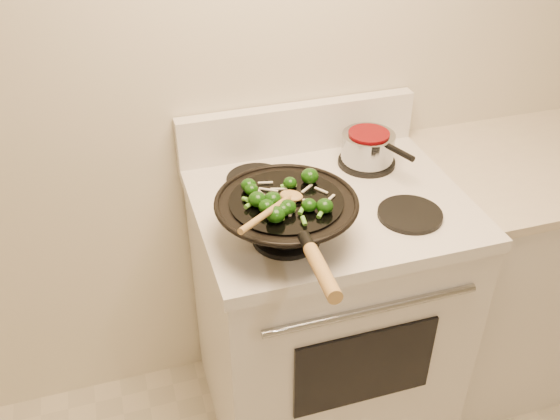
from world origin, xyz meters
name	(u,v)px	position (x,y,z in m)	size (l,w,h in m)	color
stove	(323,311)	(-0.17, 1.17, 0.47)	(0.78, 0.67, 1.08)	white
counter_unit	(531,263)	(0.65, 1.20, 0.46)	(0.88, 0.62, 0.91)	white
wok	(287,217)	(-0.35, 1.02, 1.00)	(0.37, 0.61, 0.18)	black
stirfry	(283,199)	(-0.37, 1.01, 1.06)	(0.24, 0.21, 0.04)	#103908
wooden_spoon	(278,205)	(-0.39, 0.97, 1.07)	(0.22, 0.23, 0.07)	#AF8445
saucepan	(368,147)	(0.01, 1.32, 0.98)	(0.16, 0.26, 0.10)	#92959A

